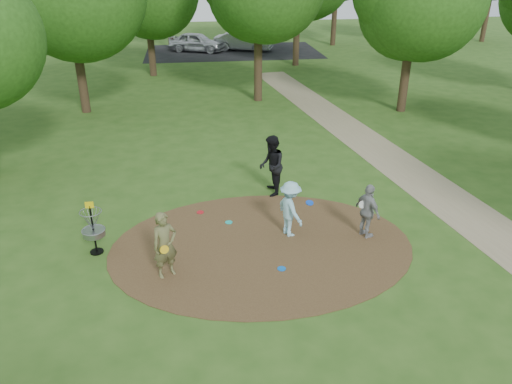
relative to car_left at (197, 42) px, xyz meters
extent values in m
plane|color=#2D5119|center=(0.89, -30.38, -0.77)|extent=(100.00, 100.00, 0.00)
cylinder|color=#47301C|center=(0.89, -30.38, -0.76)|extent=(8.40, 8.40, 0.02)
cube|color=#8C7A5B|center=(7.39, -28.38, -0.76)|extent=(7.55, 39.89, 0.01)
cube|color=black|center=(2.89, -0.38, -0.76)|extent=(14.00, 8.00, 0.01)
imported|color=brown|center=(-1.68, -31.41, 0.12)|extent=(0.77, 0.67, 1.77)
cylinder|color=yellow|center=(-1.68, -31.69, 0.16)|extent=(0.22, 0.10, 0.22)
imported|color=#9AD5E6|center=(1.77, -29.86, 0.06)|extent=(0.96, 1.22, 1.66)
cylinder|color=blue|center=(2.34, -29.81, 0.20)|extent=(0.25, 0.25, 0.08)
imported|color=black|center=(1.69, -27.12, 0.25)|extent=(0.84, 1.05, 2.04)
cylinder|color=blue|center=(1.93, -27.09, 0.14)|extent=(0.23, 0.10, 0.22)
imported|color=gray|center=(3.91, -30.25, 0.04)|extent=(0.71, 1.03, 1.62)
cylinder|color=silver|center=(3.73, -30.25, 0.27)|extent=(0.23, 0.09, 0.22)
cylinder|color=#16B5A7|center=(0.09, -28.95, -0.74)|extent=(0.22, 0.22, 0.02)
cylinder|color=blue|center=(1.23, -31.57, -0.74)|extent=(0.22, 0.22, 0.02)
cylinder|color=red|center=(-0.74, -28.19, -0.74)|extent=(0.22, 0.22, 0.02)
imported|color=#B3B5BB|center=(0.00, 0.00, 0.00)|extent=(4.85, 3.39, 1.53)
imported|color=#919598|center=(3.82, -0.07, 0.01)|extent=(4.98, 3.09, 1.55)
cylinder|color=black|center=(-3.61, -30.08, -0.09)|extent=(0.05, 0.05, 1.35)
cylinder|color=black|center=(-3.61, -30.08, -0.75)|extent=(0.36, 0.36, 0.04)
cylinder|color=gray|center=(-3.61, -30.08, -0.15)|extent=(0.60, 0.60, 0.16)
torus|color=gray|center=(-3.61, -30.08, -0.07)|extent=(0.63, 0.63, 0.03)
torus|color=gray|center=(-3.61, -30.08, 0.48)|extent=(0.58, 0.58, 0.02)
cube|color=yellow|center=(-3.61, -30.08, 0.68)|extent=(0.22, 0.02, 0.18)
cylinder|color=#332316|center=(-6.11, -16.38, 1.13)|extent=(0.44, 0.44, 3.80)
cylinder|color=#332316|center=(2.89, -15.38, 1.32)|extent=(0.44, 0.44, 4.18)
cylinder|color=#332316|center=(9.89, -18.38, 1.04)|extent=(0.44, 0.44, 3.61)
sphere|color=#244B14|center=(9.89, -18.38, 4.37)|extent=(5.56, 5.56, 5.56)
cylinder|color=#332316|center=(-3.11, -8.38, 0.94)|extent=(0.44, 0.44, 3.42)
cylinder|color=#332316|center=(6.89, -6.38, 1.42)|extent=(0.44, 0.44, 4.37)
camera|label=1|loc=(-0.88, -42.08, 6.61)|focal=35.00mm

